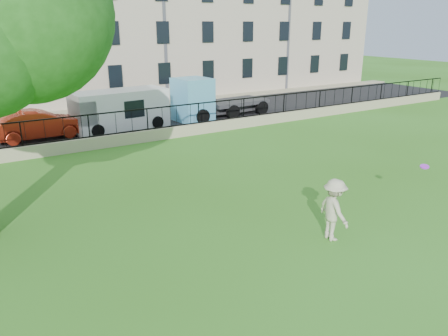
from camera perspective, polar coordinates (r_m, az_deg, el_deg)
ground at (r=13.45m, az=10.35°, el=-7.67°), size 120.00×120.00×0.00m
retaining_wall at (r=23.09m, az=-9.86°, el=4.22°), size 50.00×0.40×0.60m
iron_railing at (r=22.90m, az=-9.98°, el=6.28°), size 50.00×0.05×1.13m
street at (r=27.46m, az=-13.60°, el=5.59°), size 60.00×9.00×0.01m
sidewalk at (r=32.34m, az=-16.61°, el=7.31°), size 60.00×1.40×0.12m
building_row at (r=37.34m, az=-20.15°, el=18.97°), size 56.40×10.40×13.80m
man at (r=12.59m, az=14.15°, el=-5.32°), size 0.83×1.25×1.79m
frisbee at (r=14.67m, az=24.72°, el=0.17°), size 0.33×0.34×0.12m
red_sedan at (r=25.01m, az=-23.01°, el=5.22°), size 4.74×1.77×1.55m
white_van at (r=25.95m, az=-13.40°, el=7.39°), size 5.49×2.54×2.24m
blue_truck at (r=28.74m, az=-0.44°, el=9.33°), size 6.49×2.77×2.65m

